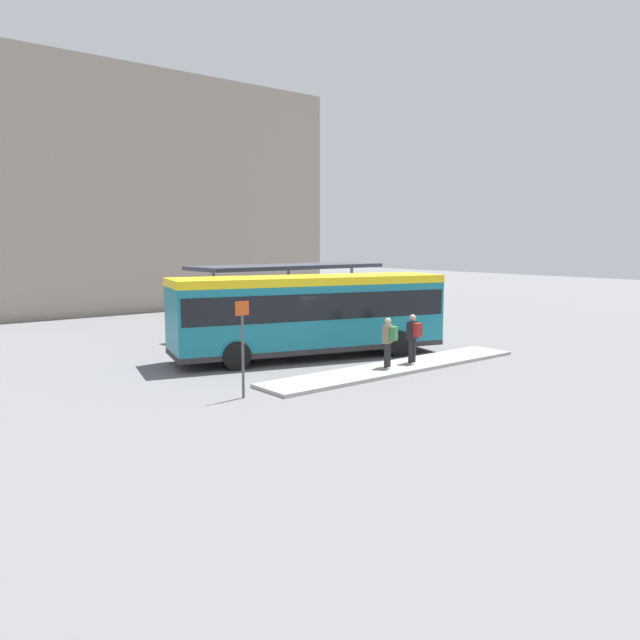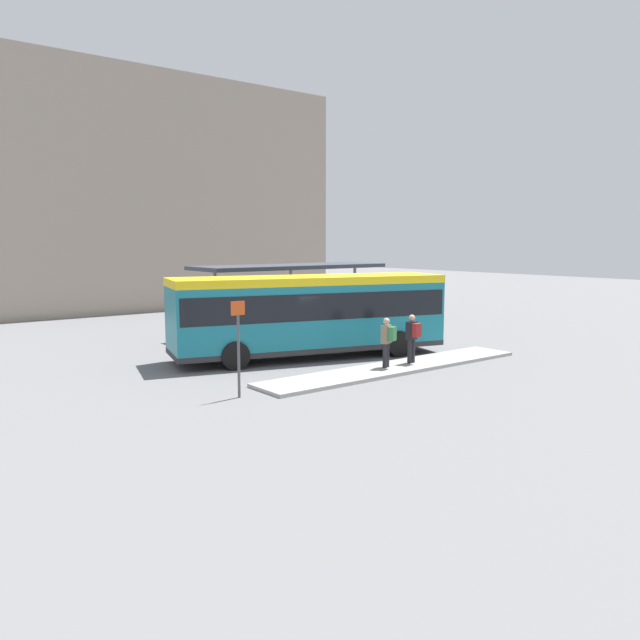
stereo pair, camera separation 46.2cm
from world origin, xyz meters
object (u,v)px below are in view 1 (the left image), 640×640
object	(u,v)px
pedestrian_companion	(389,339)
bicycle_yellow	(412,327)
bicycle_red	(396,326)
platform_sign	(243,345)
city_bus	(310,310)
bicycle_white	(420,329)
pedestrian_waiting	(413,335)

from	to	relation	value
pedestrian_companion	bicycle_yellow	xyz separation A→B (m)	(6.97, 5.28, -0.74)
bicycle_red	platform_sign	world-z (taller)	platform_sign
pedestrian_companion	bicycle_yellow	world-z (taller)	pedestrian_companion
city_bus	bicycle_yellow	distance (m)	7.86
bicycle_white	bicycle_yellow	bearing A→B (deg)	151.69
city_bus	pedestrian_companion	size ratio (longest dim) A/B	6.27
platform_sign	pedestrian_waiting	bearing A→B (deg)	0.66
pedestrian_companion	platform_sign	bearing A→B (deg)	68.08
pedestrian_waiting	platform_sign	distance (m)	7.28
bicycle_white	pedestrian_waiting	bearing A→B (deg)	-54.82
bicycle_red	platform_sign	xyz separation A→B (m)	(-12.76, -6.21, 1.22)
city_bus	platform_sign	world-z (taller)	city_bus
bicycle_red	city_bus	bearing A→B (deg)	-76.44
pedestrian_waiting	pedestrian_companion	world-z (taller)	pedestrian_waiting
city_bus	pedestrian_waiting	bearing A→B (deg)	-47.58
bicycle_white	bicycle_yellow	distance (m)	0.95
pedestrian_waiting	bicycle_white	size ratio (longest dim) A/B	0.98
city_bus	bicycle_red	world-z (taller)	city_bus
bicycle_white	bicycle_yellow	size ratio (longest dim) A/B	1.04
bicycle_red	bicycle_yellow	bearing A→B (deg)	7.69
bicycle_yellow	bicycle_white	bearing A→B (deg)	149.32
pedestrian_waiting	bicycle_yellow	distance (m)	7.78
pedestrian_companion	platform_sign	size ratio (longest dim) A/B	0.62
platform_sign	bicycle_red	bearing A→B (deg)	25.96
bicycle_yellow	bicycle_red	bearing A→B (deg)	5.69
pedestrian_companion	city_bus	bearing A→B (deg)	-13.47
bicycle_white	platform_sign	size ratio (longest dim) A/B	0.64
pedestrian_companion	platform_sign	world-z (taller)	platform_sign
pedestrian_waiting	bicycle_yellow	bearing A→B (deg)	-54.50
bicycle_yellow	city_bus	bearing A→B (deg)	94.97
pedestrian_waiting	pedestrian_companion	distance (m)	1.28
city_bus	bicycle_white	distance (m)	7.35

